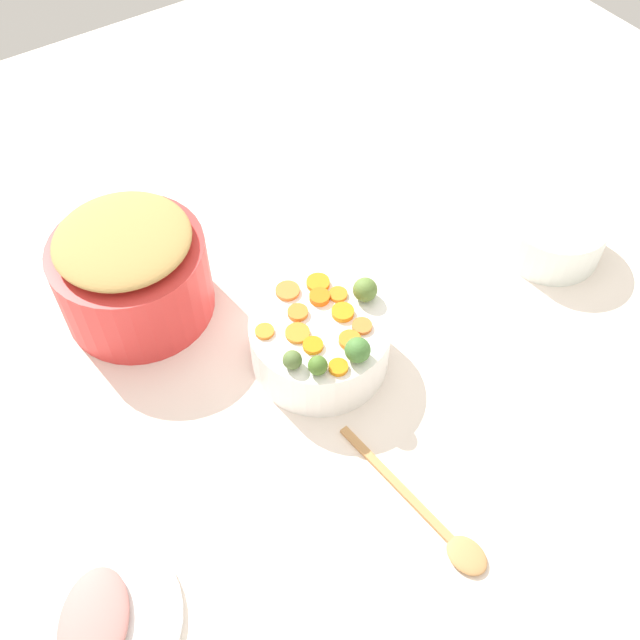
# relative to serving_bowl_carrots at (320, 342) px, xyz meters

# --- Properties ---
(tabletop) EXTENTS (2.40, 2.40, 0.02)m
(tabletop) POSITION_rel_serving_bowl_carrots_xyz_m (-0.04, 0.04, -0.06)
(tabletop) COLOR white
(tabletop) RESTS_ON ground
(serving_bowl_carrots) EXTENTS (0.23, 0.23, 0.10)m
(serving_bowl_carrots) POSITION_rel_serving_bowl_carrots_xyz_m (0.00, 0.00, 0.00)
(serving_bowl_carrots) COLOR white
(serving_bowl_carrots) RESTS_ON tabletop
(metal_pot) EXTENTS (0.26, 0.26, 0.15)m
(metal_pot) POSITION_rel_serving_bowl_carrots_xyz_m (0.20, -0.27, 0.03)
(metal_pot) COLOR red
(metal_pot) RESTS_ON tabletop
(stuffing_mound) EXTENTS (0.22, 0.22, 0.04)m
(stuffing_mound) POSITION_rel_serving_bowl_carrots_xyz_m (0.20, -0.27, 0.12)
(stuffing_mound) COLOR tan
(stuffing_mound) RESTS_ON metal_pot
(carrot_slice_0) EXTENTS (0.04, 0.04, 0.01)m
(carrot_slice_0) POSITION_rel_serving_bowl_carrots_xyz_m (-0.02, 0.05, 0.05)
(carrot_slice_0) COLOR orange
(carrot_slice_0) RESTS_ON serving_bowl_carrots
(carrot_slice_1) EXTENTS (0.05, 0.05, 0.01)m
(carrot_slice_1) POSITION_rel_serving_bowl_carrots_xyz_m (-0.04, 0.00, 0.05)
(carrot_slice_1) COLOR orange
(carrot_slice_1) RESTS_ON serving_bowl_carrots
(carrot_slice_2) EXTENTS (0.04, 0.04, 0.01)m
(carrot_slice_2) POSITION_rel_serving_bowl_carrots_xyz_m (0.04, -0.00, 0.05)
(carrot_slice_2) COLOR orange
(carrot_slice_2) RESTS_ON serving_bowl_carrots
(carrot_slice_3) EXTENTS (0.04, 0.04, 0.01)m
(carrot_slice_3) POSITION_rel_serving_bowl_carrots_xyz_m (-0.04, -0.07, 0.05)
(carrot_slice_3) COLOR orange
(carrot_slice_3) RESTS_ON serving_bowl_carrots
(carrot_slice_4) EXTENTS (0.05, 0.05, 0.01)m
(carrot_slice_4) POSITION_rel_serving_bowl_carrots_xyz_m (0.02, -0.04, 0.05)
(carrot_slice_4) COLOR orange
(carrot_slice_4) RESTS_ON serving_bowl_carrots
(carrot_slice_5) EXTENTS (0.03, 0.03, 0.01)m
(carrot_slice_5) POSITION_rel_serving_bowl_carrots_xyz_m (-0.05, 0.04, 0.05)
(carrot_slice_5) COLOR orange
(carrot_slice_5) RESTS_ON serving_bowl_carrots
(carrot_slice_6) EXTENTS (0.04, 0.04, 0.01)m
(carrot_slice_6) POSITION_rel_serving_bowl_carrots_xyz_m (0.08, -0.03, 0.05)
(carrot_slice_6) COLOR orange
(carrot_slice_6) RESTS_ON serving_bowl_carrots
(carrot_slice_7) EXTENTS (0.03, 0.03, 0.01)m
(carrot_slice_7) POSITION_rel_serving_bowl_carrots_xyz_m (0.02, 0.09, 0.05)
(carrot_slice_7) COLOR orange
(carrot_slice_7) RESTS_ON serving_bowl_carrots
(carrot_slice_8) EXTENTS (0.05, 0.05, 0.01)m
(carrot_slice_8) POSITION_rel_serving_bowl_carrots_xyz_m (-0.03, -0.04, 0.05)
(carrot_slice_8) COLOR orange
(carrot_slice_8) RESTS_ON serving_bowl_carrots
(carrot_slice_9) EXTENTS (0.06, 0.06, 0.01)m
(carrot_slice_9) POSITION_rel_serving_bowl_carrots_xyz_m (0.01, -0.08, 0.05)
(carrot_slice_9) COLOR orange
(carrot_slice_9) RESTS_ON serving_bowl_carrots
(carrot_slice_10) EXTENTS (0.04, 0.04, 0.01)m
(carrot_slice_10) POSITION_rel_serving_bowl_carrots_xyz_m (0.03, 0.03, 0.05)
(carrot_slice_10) COLOR orange
(carrot_slice_10) RESTS_ON serving_bowl_carrots
(carrot_slice_11) EXTENTS (0.04, 0.04, 0.01)m
(carrot_slice_11) POSITION_rel_serving_bowl_carrots_xyz_m (-0.06, -0.03, 0.05)
(carrot_slice_11) COLOR orange
(carrot_slice_11) RESTS_ON serving_bowl_carrots
(brussels_sprout_0) EXTENTS (0.03, 0.03, 0.03)m
(brussels_sprout_0) POSITION_rel_serving_bowl_carrots_xyz_m (0.05, 0.07, 0.06)
(brussels_sprout_0) COLOR #466D26
(brussels_sprout_0) RESTS_ON serving_bowl_carrots
(brussels_sprout_1) EXTENTS (0.03, 0.03, 0.03)m
(brussels_sprout_1) POSITION_rel_serving_bowl_carrots_xyz_m (0.08, 0.04, 0.06)
(brussels_sprout_1) COLOR #526C36
(brussels_sprout_1) RESTS_ON serving_bowl_carrots
(brussels_sprout_2) EXTENTS (0.04, 0.04, 0.04)m
(brussels_sprout_2) POSITION_rel_serving_bowl_carrots_xyz_m (-0.01, 0.09, 0.07)
(brussels_sprout_2) COLOR #447734
(brussels_sprout_2) RESTS_ON serving_bowl_carrots
(brussels_sprout_3) EXTENTS (0.04, 0.04, 0.04)m
(brussels_sprout_3) POSITION_rel_serving_bowl_carrots_xyz_m (-0.09, -0.00, 0.07)
(brussels_sprout_3) COLOR #5B7A35
(brussels_sprout_3) RESTS_ON serving_bowl_carrots
(wooden_spoon) EXTENTS (0.06, 0.30, 0.01)m
(wooden_spoon) POSITION_rel_serving_bowl_carrots_xyz_m (0.02, 0.34, -0.04)
(wooden_spoon) COLOR tan
(wooden_spoon) RESTS_ON tabletop
(casserole_dish) EXTENTS (0.19, 0.19, 0.09)m
(casserole_dish) POSITION_rel_serving_bowl_carrots_xyz_m (-0.50, 0.03, -0.01)
(casserole_dish) COLOR white
(casserole_dish) RESTS_ON tabletop
(ham_plate) EXTENTS (0.25, 0.25, 0.01)m
(ham_plate) POSITION_rel_serving_bowl_carrots_xyz_m (0.49, 0.18, -0.04)
(ham_plate) COLOR white
(ham_plate) RESTS_ON tabletop
(ham_slice_main) EXTENTS (0.16, 0.17, 0.02)m
(ham_slice_main) POSITION_rel_serving_bowl_carrots_xyz_m (0.49, 0.19, -0.03)
(ham_slice_main) COLOR #BA746E
(ham_slice_main) RESTS_ON ham_plate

